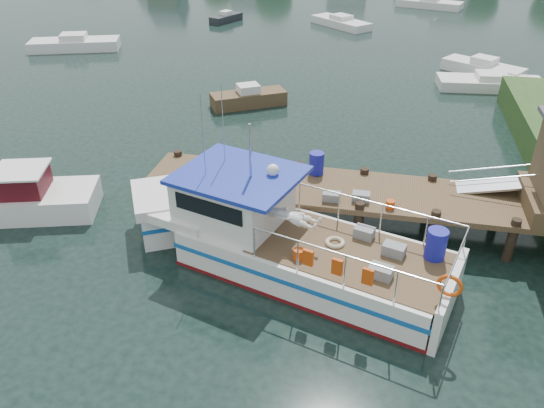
% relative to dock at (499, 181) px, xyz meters
% --- Properties ---
extents(ground_plane, '(160.00, 160.00, 0.00)m').
position_rel_dock_xyz_m(ground_plane, '(-6.51, -0.01, -2.24)').
color(ground_plane, black).
extents(dock, '(16.60, 3.00, 4.78)m').
position_rel_dock_xyz_m(dock, '(0.00, 0.00, 0.00)').
color(dock, brown).
rests_on(dock, ground).
extents(lobster_boat, '(11.66, 6.11, 5.67)m').
position_rel_dock_xyz_m(lobster_boat, '(-7.14, -3.05, -1.21)').
color(lobster_boat, silver).
rests_on(lobster_boat, ground).
extents(work_boat, '(7.29, 3.91, 3.85)m').
position_rel_dock_xyz_m(work_boat, '(-17.71, -2.15, -1.63)').
color(work_boat, silver).
rests_on(work_boat, ground).
extents(moored_rowboat, '(4.36, 3.43, 1.23)m').
position_rel_dock_xyz_m(moored_rowboat, '(-11.59, 11.18, -1.79)').
color(moored_rowboat, brown).
rests_on(moored_rowboat, ground).
extents(moored_far, '(6.93, 4.06, 1.12)m').
position_rel_dock_xyz_m(moored_far, '(-0.29, 43.33, -1.83)').
color(moored_far, silver).
rests_on(moored_far, ground).
extents(moored_a, '(6.98, 4.32, 1.22)m').
position_rel_dock_xyz_m(moored_a, '(-27.68, 20.27, -1.79)').
color(moored_a, silver).
rests_on(moored_a, ground).
extents(moored_b, '(5.36, 4.35, 1.16)m').
position_rel_dock_xyz_m(moored_b, '(2.26, 20.21, -1.81)').
color(moored_b, silver).
rests_on(moored_b, ground).
extents(moored_c, '(6.48, 2.76, 0.99)m').
position_rel_dock_xyz_m(moored_c, '(2.33, 17.19, -1.87)').
color(moored_c, silver).
rests_on(moored_c, ground).
extents(moored_d, '(5.82, 5.53, 1.02)m').
position_rel_dock_xyz_m(moored_d, '(-8.44, 32.55, -1.86)').
color(moored_d, silver).
rests_on(moored_d, ground).
extents(moored_e, '(2.47, 3.74, 0.98)m').
position_rel_dock_xyz_m(moored_e, '(-19.10, 32.32, -1.88)').
color(moored_e, black).
rests_on(moored_e, ground).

